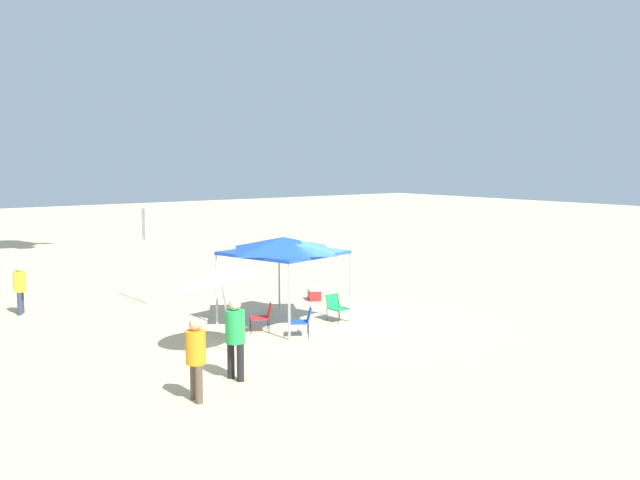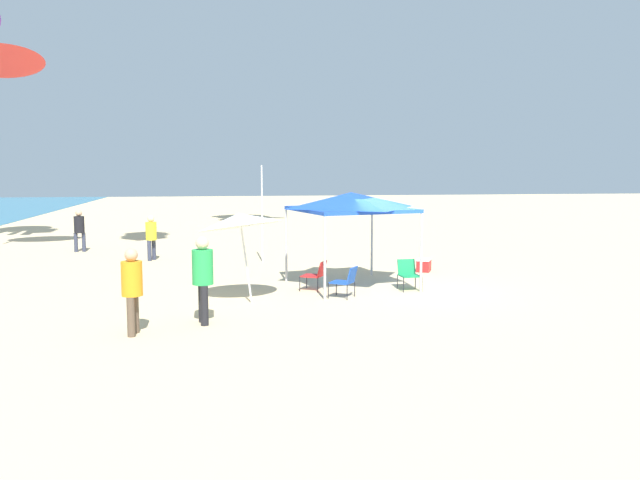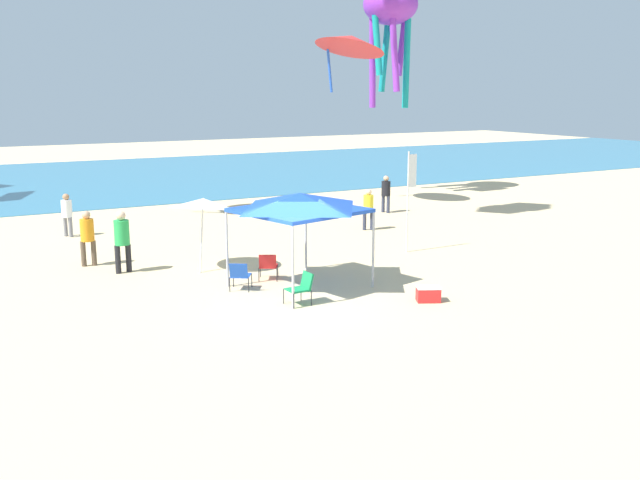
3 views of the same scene
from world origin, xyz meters
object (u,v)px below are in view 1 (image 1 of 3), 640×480
object	(u,v)px
folding_chair_near_cooler	(263,315)
person_beachcomber	(196,353)
folding_chair_facing_ocean	(336,306)
cooler_box	(314,294)
person_watching_sky	(235,332)
banner_flag	(146,245)
folding_chair_left_of_tent	(303,319)
beach_umbrella	(219,274)
person_near_umbrella	(20,285)
canopy_tent	(284,246)

from	to	relation	value
folding_chair_near_cooler	person_beachcomber	distance (m)	6.04
folding_chair_facing_ocean	cooler_box	world-z (taller)	folding_chair_facing_ocean
cooler_box	person_watching_sky	xyz separation A→B (m)	(-6.22, 6.88, 0.91)
folding_chair_near_cooler	banner_flag	distance (m)	6.07
person_watching_sky	folding_chair_left_of_tent	bearing A→B (deg)	113.98
beach_umbrella	person_near_umbrella	size ratio (longest dim) A/B	1.52
folding_chair_left_of_tent	person_near_umbrella	world-z (taller)	person_near_umbrella
canopy_tent	beach_umbrella	distance (m)	3.58
folding_chair_left_of_tent	banner_flag	distance (m)	7.27
folding_chair_left_of_tent	folding_chair_near_cooler	xyz separation A→B (m)	(1.13, 0.61, 0.00)
canopy_tent	banner_flag	distance (m)	5.69
folding_chair_near_cooler	person_watching_sky	size ratio (longest dim) A/B	0.43
canopy_tent	beach_umbrella	xyz separation A→B (m)	(-1.66, 3.15, -0.33)
folding_chair_facing_ocean	banner_flag	size ratio (longest dim) A/B	0.24
cooler_box	person_beachcomber	bearing A→B (deg)	130.17
folding_chair_left_of_tent	person_beachcomber	distance (m)	5.83
beach_umbrella	folding_chair_near_cooler	bearing A→B (deg)	-60.98
beach_umbrella	person_watching_sky	bearing A→B (deg)	159.40
person_near_umbrella	beach_umbrella	bearing A→B (deg)	47.99
beach_umbrella	folding_chair_left_of_tent	distance (m)	3.13
beach_umbrella	banner_flag	xyz separation A→B (m)	(6.91, -0.99, 0.01)
cooler_box	person_watching_sky	distance (m)	9.32
beach_umbrella	cooler_box	distance (m)	7.43
cooler_box	beach_umbrella	bearing A→B (deg)	123.19
canopy_tent	beach_umbrella	world-z (taller)	canopy_tent
folding_chair_facing_ocean	cooler_box	distance (m)	3.33
cooler_box	banner_flag	xyz separation A→B (m)	(2.98, 5.03, 1.86)
beach_umbrella	person_beachcomber	bearing A→B (deg)	143.61
cooler_box	person_watching_sky	world-z (taller)	person_watching_sky
beach_umbrella	person_near_umbrella	world-z (taller)	beach_umbrella
folding_chair_left_of_tent	folding_chair_near_cooler	distance (m)	1.29
person_near_umbrella	canopy_tent	bearing A→B (deg)	72.03
canopy_tent	person_watching_sky	xyz separation A→B (m)	(-3.94, 4.01, -1.27)
canopy_tent	folding_chair_left_of_tent	bearing A→B (deg)	164.61
folding_chair_near_cooler	folding_chair_left_of_tent	bearing A→B (deg)	56.83
person_beachcomber	beach_umbrella	bearing A→B (deg)	-28.84
canopy_tent	person_near_umbrella	distance (m)	8.79
folding_chair_left_of_tent	person_watching_sky	world-z (taller)	person_watching_sky
person_watching_sky	folding_chair_near_cooler	bearing A→B (deg)	130.41
banner_flag	person_watching_sky	bearing A→B (deg)	168.65
beach_umbrella	banner_flag	bearing A→B (deg)	-8.14
beach_umbrella	folding_chair_facing_ocean	world-z (taller)	beach_umbrella
beach_umbrella	banner_flag	world-z (taller)	banner_flag
canopy_tent	folding_chair_left_of_tent	distance (m)	2.55
person_watching_sky	banner_flag	bearing A→B (deg)	159.65
folding_chair_left_of_tent	banner_flag	world-z (taller)	banner_flag
person_near_umbrella	person_watching_sky	size ratio (longest dim) A/B	0.87
canopy_tent	person_beachcomber	xyz separation A→B (m)	(-4.68, 5.38, -1.35)
beach_umbrella	person_watching_sky	distance (m)	2.61
folding_chair_near_cooler	person_beachcomber	size ratio (longest dim) A/B	0.47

